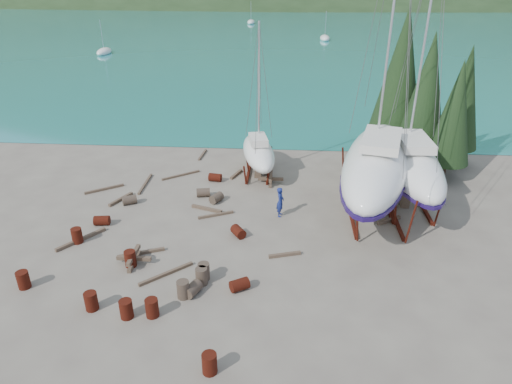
# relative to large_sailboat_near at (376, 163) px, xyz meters

# --- Properties ---
(ground) EXTENTS (600.00, 600.00, 0.00)m
(ground) POSITION_rel_large_sailboat_near_xyz_m (-8.07, -4.68, -3.25)
(ground) COLOR #5D534A
(ground) RESTS_ON ground
(cypress_near_right) EXTENTS (3.60, 3.60, 10.00)m
(cypress_near_right) POSITION_rel_large_sailboat_near_xyz_m (4.43, 7.32, 2.54)
(cypress_near_right) COLOR black
(cypress_near_right) RESTS_ON ground
(cypress_mid_right) EXTENTS (3.06, 3.06, 8.50)m
(cypress_mid_right) POSITION_rel_large_sailboat_near_xyz_m (5.93, 5.32, 1.67)
(cypress_mid_right) COLOR black
(cypress_mid_right) RESTS_ON ground
(cypress_back_left) EXTENTS (4.14, 4.14, 11.50)m
(cypress_back_left) POSITION_rel_large_sailboat_near_xyz_m (2.93, 9.32, 3.41)
(cypress_back_left) COLOR black
(cypress_back_left) RESTS_ON ground
(cypress_far_right) EXTENTS (3.24, 3.24, 9.00)m
(cypress_far_right) POSITION_rel_large_sailboat_near_xyz_m (7.43, 8.32, 1.96)
(cypress_far_right) COLOR black
(cypress_far_right) RESTS_ON ground
(moored_boat_left) EXTENTS (2.00, 5.00, 6.05)m
(moored_boat_left) POSITION_rel_large_sailboat_near_xyz_m (-38.07, 55.32, -2.87)
(moored_boat_left) COLOR white
(moored_boat_left) RESTS_ON ground
(moored_boat_mid) EXTENTS (2.00, 5.00, 6.05)m
(moored_boat_mid) POSITION_rel_large_sailboat_near_xyz_m (1.93, 75.32, -2.87)
(moored_boat_mid) COLOR white
(moored_boat_mid) RESTS_ON ground
(moored_boat_far) EXTENTS (2.00, 5.00, 6.05)m
(moored_boat_far) POSITION_rel_large_sailboat_near_xyz_m (-16.07, 105.32, -2.87)
(moored_boat_far) COLOR white
(moored_boat_far) RESTS_ON ground
(large_sailboat_near) EXTENTS (6.85, 13.37, 20.22)m
(large_sailboat_near) POSITION_rel_large_sailboat_near_xyz_m (0.00, 0.00, 0.00)
(large_sailboat_near) COLOR white
(large_sailboat_near) RESTS_ON ground
(large_sailboat_far) EXTENTS (3.53, 11.16, 17.52)m
(large_sailboat_far) POSITION_rel_large_sailboat_near_xyz_m (2.26, 1.41, -0.39)
(large_sailboat_far) COLOR white
(large_sailboat_far) RESTS_ON ground
(small_sailboat_shore) EXTENTS (3.47, 6.98, 10.70)m
(small_sailboat_shore) POSITION_rel_large_sailboat_near_xyz_m (-7.43, 5.17, -1.48)
(small_sailboat_shore) COLOR white
(small_sailboat_shore) RESTS_ON ground
(worker) EXTENTS (0.51, 0.73, 1.91)m
(worker) POSITION_rel_large_sailboat_near_xyz_m (-5.68, -0.99, -2.30)
(worker) COLOR navy
(worker) RESTS_ON ground
(drum_0) EXTENTS (0.58, 0.58, 0.88)m
(drum_0) POSITION_rel_large_sailboat_near_xyz_m (-17.73, -8.92, -2.81)
(drum_0) COLOR #501A0D
(drum_0) RESTS_ON ground
(drum_1) EXTENTS (0.89, 1.04, 0.58)m
(drum_1) POSITION_rel_large_sailboat_near_xyz_m (-9.58, -8.86, -2.96)
(drum_1) COLOR #2D2823
(drum_1) RESTS_ON ground
(drum_2) EXTENTS (0.94, 0.68, 0.58)m
(drum_2) POSITION_rel_large_sailboat_near_xyz_m (-16.23, -2.87, -2.96)
(drum_2) COLOR #501A0D
(drum_2) RESTS_ON ground
(drum_3) EXTENTS (0.58, 0.58, 0.88)m
(drum_3) POSITION_rel_large_sailboat_near_xyz_m (-11.06, -10.44, -2.81)
(drum_3) COLOR #501A0D
(drum_3) RESTS_ON ground
(drum_4) EXTENTS (0.95, 0.69, 0.58)m
(drum_4) POSITION_rel_large_sailboat_near_xyz_m (-10.44, 3.74, -2.96)
(drum_4) COLOR #501A0D
(drum_4) RESTS_ON ground
(drum_5) EXTENTS (0.58, 0.58, 0.88)m
(drum_5) POSITION_rel_large_sailboat_near_xyz_m (-9.26, -7.64, -2.81)
(drum_5) COLOR #2D2823
(drum_5) RESTS_ON ground
(drum_6) EXTENTS (0.98, 1.05, 0.58)m
(drum_6) POSITION_rel_large_sailboat_near_xyz_m (-8.00, -3.57, -2.96)
(drum_6) COLOR #501A0D
(drum_6) RESTS_ON ground
(drum_7) EXTENTS (0.58, 0.58, 0.88)m
(drum_7) POSITION_rel_large_sailboat_near_xyz_m (-8.04, -13.35, -2.81)
(drum_7) COLOR #501A0D
(drum_7) RESTS_ON ground
(drum_8) EXTENTS (0.58, 0.58, 0.88)m
(drum_8) POSITION_rel_large_sailboat_near_xyz_m (-16.86, -4.86, -2.81)
(drum_8) COLOR #501A0D
(drum_8) RESTS_ON ground
(drum_9) EXTENTS (0.97, 0.73, 0.58)m
(drum_9) POSITION_rel_large_sailboat_near_xyz_m (-10.86, 1.27, -2.96)
(drum_9) COLOR #2D2823
(drum_9) RESTS_ON ground
(drum_10) EXTENTS (0.58, 0.58, 0.88)m
(drum_10) POSITION_rel_large_sailboat_near_xyz_m (-12.16, -10.60, -2.81)
(drum_10) COLOR #501A0D
(drum_10) RESTS_ON ground
(drum_11) EXTENTS (0.94, 1.05, 0.58)m
(drum_11) POSITION_rel_large_sailboat_near_xyz_m (-9.87, 0.54, -2.96)
(drum_11) COLOR #2D2823
(drum_11) RESTS_ON ground
(drum_12) EXTENTS (1.05, 0.95, 0.58)m
(drum_12) POSITION_rel_large_sailboat_near_xyz_m (-7.43, -8.37, -2.96)
(drum_12) COLOR #501A0D
(drum_12) RESTS_ON ground
(drum_13) EXTENTS (0.58, 0.58, 0.88)m
(drum_13) POSITION_rel_large_sailboat_near_xyz_m (-13.89, -10.19, -2.81)
(drum_13) COLOR #501A0D
(drum_13) RESTS_ON ground
(drum_14) EXTENTS (0.58, 0.58, 0.88)m
(drum_14) POSITION_rel_large_sailboat_near_xyz_m (-13.20, -6.84, -2.81)
(drum_14) COLOR #501A0D
(drum_14) RESTS_ON ground
(drum_15) EXTENTS (1.05, 0.92, 0.58)m
(drum_15) POSITION_rel_large_sailboat_near_xyz_m (-15.44, -0.14, -2.96)
(drum_15) COLOR #2D2823
(drum_15) RESTS_ON ground
(drum_16) EXTENTS (0.58, 0.58, 0.88)m
(drum_16) POSITION_rel_large_sailboat_near_xyz_m (-9.97, -9.09, -2.81)
(drum_16) COLOR #2D2823
(drum_16) RESTS_ON ground
(drum_17) EXTENTS (0.58, 0.58, 0.88)m
(drum_17) POSITION_rel_large_sailboat_near_xyz_m (-9.30, -8.03, -2.81)
(drum_17) COLOR #2D2823
(drum_17) RESTS_ON ground
(timber_0) EXTENTS (2.47, 1.86, 0.14)m
(timber_0) POSITION_rel_large_sailboat_near_xyz_m (-13.09, 4.43, -3.18)
(timber_0) COLOR brown
(timber_0) RESTS_ON ground
(timber_1) EXTENTS (1.57, 1.07, 0.19)m
(timber_1) POSITION_rel_large_sailboat_near_xyz_m (0.89, -1.30, -3.16)
(timber_1) COLOR brown
(timber_1) RESTS_ON ground
(timber_2) EXTENTS (1.05, 1.95, 0.19)m
(timber_2) POSITION_rel_large_sailboat_near_xyz_m (-16.19, 0.29, -3.16)
(timber_2) COLOR brown
(timber_2) RESTS_ON ground
(timber_5) EXTENTS (2.32, 2.11, 0.16)m
(timber_5) POSITION_rel_large_sailboat_near_xyz_m (-11.20, -7.49, -3.17)
(timber_5) COLOR brown
(timber_5) RESTS_ON ground
(timber_6) EXTENTS (0.76, 1.59, 0.19)m
(timber_6) POSITION_rel_large_sailboat_near_xyz_m (-9.04, 4.82, -3.16)
(timber_6) COLOR brown
(timber_6) RESTS_ON ground
(timber_7) EXTENTS (1.73, 0.68, 0.17)m
(timber_7) POSITION_rel_large_sailboat_near_xyz_m (-5.32, -5.39, -3.16)
(timber_7) COLOR brown
(timber_7) RESTS_ON ground
(timber_8) EXTENTS (2.06, 0.88, 0.19)m
(timber_8) POSITION_rel_large_sailboat_near_xyz_m (-10.32, -0.62, -3.16)
(timber_8) COLOR brown
(timber_8) RESTS_ON ground
(timber_9) EXTENTS (0.34, 2.20, 0.15)m
(timber_9) POSITION_rel_large_sailboat_near_xyz_m (-12.22, 8.57, -3.18)
(timber_9) COLOR brown
(timber_9) RESTS_ON ground
(timber_11) EXTENTS (2.10, 1.08, 0.15)m
(timber_11) POSITION_rel_large_sailboat_near_xyz_m (-9.63, -1.33, -3.18)
(timber_11) COLOR brown
(timber_11) RESTS_ON ground
(timber_12) EXTENTS (2.31, 1.12, 0.17)m
(timber_12) POSITION_rel_large_sailboat_near_xyz_m (-12.97, -5.75, -3.17)
(timber_12) COLOR brown
(timber_12) RESTS_ON ground
(timber_14) EXTENTS (1.97, 2.54, 0.18)m
(timber_14) POSITION_rel_large_sailboat_near_xyz_m (-16.75, -4.68, -3.16)
(timber_14) COLOR brown
(timber_14) RESTS_ON ground
(timber_15) EXTENTS (0.18, 3.22, 0.15)m
(timber_15) POSITION_rel_large_sailboat_near_xyz_m (-15.28, 2.77, -3.18)
(timber_15) COLOR brown
(timber_15) RESTS_ON ground
(timber_17) EXTENTS (2.28, 1.66, 0.16)m
(timber_17) POSITION_rel_large_sailboat_near_xyz_m (-17.85, 1.74, -3.17)
(timber_17) COLOR brown
(timber_17) RESTS_ON ground
(timber_pile_fore) EXTENTS (1.80, 1.80, 0.60)m
(timber_pile_fore) POSITION_rel_large_sailboat_near_xyz_m (-13.10, -6.59, -2.95)
(timber_pile_fore) COLOR brown
(timber_pile_fore) RESTS_ON ground
(timber_pile_aft) EXTENTS (1.80, 1.80, 0.60)m
(timber_pile_aft) POSITION_rel_large_sailboat_near_xyz_m (-6.45, 3.76, -2.95)
(timber_pile_aft) COLOR brown
(timber_pile_aft) RESTS_ON ground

